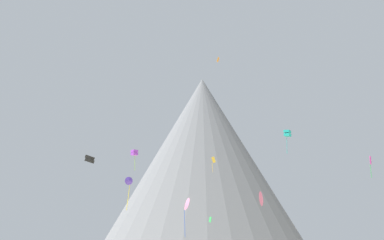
{
  "coord_description": "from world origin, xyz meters",
  "views": [
    {
      "loc": [
        4.35,
        -34.12,
        2.88
      ],
      "look_at": [
        -3.49,
        34.21,
        23.6
      ],
      "focal_mm": 37.83,
      "sensor_mm": 36.0,
      "label": 1
    }
  ],
  "objects_px": {
    "kite_green_low": "(210,220)",
    "kite_black_mid": "(90,159)",
    "kite_teal_high": "(287,133)",
    "kite_rainbow_low": "(260,199)",
    "kite_magenta_mid": "(371,163)",
    "kite_gold_mid": "(213,161)",
    "kite_violet_mid": "(134,153)",
    "rock_massif": "(201,170)",
    "kite_orange_high": "(218,60)",
    "kite_pink_low": "(186,204)",
    "kite_indigo_low": "(129,182)"
  },
  "relations": [
    {
      "from": "kite_indigo_low",
      "to": "kite_teal_high",
      "type": "distance_m",
      "value": 43.24
    },
    {
      "from": "rock_massif",
      "to": "kite_rainbow_low",
      "type": "distance_m",
      "value": 57.51
    },
    {
      "from": "kite_gold_mid",
      "to": "kite_violet_mid",
      "type": "distance_m",
      "value": 19.46
    },
    {
      "from": "kite_violet_mid",
      "to": "rock_massif",
      "type": "bearing_deg",
      "value": 116.99
    },
    {
      "from": "kite_teal_high",
      "to": "kite_violet_mid",
      "type": "height_order",
      "value": "kite_teal_high"
    },
    {
      "from": "kite_green_low",
      "to": "kite_teal_high",
      "type": "bearing_deg",
      "value": 123.5
    },
    {
      "from": "kite_black_mid",
      "to": "kite_rainbow_low",
      "type": "xyz_separation_m",
      "value": [
        32.93,
        -8.23,
        -9.02
      ]
    },
    {
      "from": "kite_rainbow_low",
      "to": "kite_green_low",
      "type": "relative_size",
      "value": 1.96
    },
    {
      "from": "kite_green_low",
      "to": "kite_black_mid",
      "type": "bearing_deg",
      "value": -52.8
    },
    {
      "from": "kite_pink_low",
      "to": "kite_violet_mid",
      "type": "xyz_separation_m",
      "value": [
        -13.74,
        18.69,
        12.66
      ]
    },
    {
      "from": "kite_gold_mid",
      "to": "kite_violet_mid",
      "type": "bearing_deg",
      "value": 102.23
    },
    {
      "from": "kite_green_low",
      "to": "kite_gold_mid",
      "type": "bearing_deg",
      "value": -164.05
    },
    {
      "from": "kite_black_mid",
      "to": "kite_gold_mid",
      "type": "height_order",
      "value": "kite_gold_mid"
    },
    {
      "from": "kite_black_mid",
      "to": "kite_teal_high",
      "type": "relative_size",
      "value": 0.32
    },
    {
      "from": "kite_rainbow_low",
      "to": "kite_violet_mid",
      "type": "xyz_separation_m",
      "value": [
        -25.63,
        15.03,
        11.58
      ]
    },
    {
      "from": "rock_massif",
      "to": "kite_violet_mid",
      "type": "xyz_separation_m",
      "value": [
        -10.77,
        -38.65,
        -2.74
      ]
    },
    {
      "from": "kite_gold_mid",
      "to": "kite_teal_high",
      "type": "bearing_deg",
      "value": -123.83
    },
    {
      "from": "rock_massif",
      "to": "kite_violet_mid",
      "type": "distance_m",
      "value": 40.21
    },
    {
      "from": "kite_indigo_low",
      "to": "kite_violet_mid",
      "type": "relative_size",
      "value": 1.12
    },
    {
      "from": "rock_massif",
      "to": "kite_magenta_mid",
      "type": "height_order",
      "value": "rock_massif"
    },
    {
      "from": "kite_gold_mid",
      "to": "kite_pink_low",
      "type": "bearing_deg",
      "value": 154.45
    },
    {
      "from": "kite_green_low",
      "to": "kite_orange_high",
      "type": "distance_m",
      "value": 32.71
    },
    {
      "from": "rock_massif",
      "to": "kite_pink_low",
      "type": "distance_m",
      "value": 59.44
    },
    {
      "from": "kite_violet_mid",
      "to": "kite_black_mid",
      "type": "bearing_deg",
      "value": -94.51
    },
    {
      "from": "rock_massif",
      "to": "kite_gold_mid",
      "type": "relative_size",
      "value": 18.51
    },
    {
      "from": "kite_black_mid",
      "to": "kite_teal_high",
      "type": "xyz_separation_m",
      "value": [
        40.78,
        13.17,
        7.55
      ]
    },
    {
      "from": "kite_teal_high",
      "to": "kite_gold_mid",
      "type": "bearing_deg",
      "value": -74.91
    },
    {
      "from": "rock_massif",
      "to": "kite_magenta_mid",
      "type": "bearing_deg",
      "value": -58.91
    },
    {
      "from": "kite_green_low",
      "to": "kite_teal_high",
      "type": "relative_size",
      "value": 0.23
    },
    {
      "from": "kite_green_low",
      "to": "kite_orange_high",
      "type": "height_order",
      "value": "kite_orange_high"
    },
    {
      "from": "kite_orange_high",
      "to": "kite_black_mid",
      "type": "bearing_deg",
      "value": -52.63
    },
    {
      "from": "kite_magenta_mid",
      "to": "kite_violet_mid",
      "type": "height_order",
      "value": "kite_violet_mid"
    },
    {
      "from": "kite_magenta_mid",
      "to": "kite_orange_high",
      "type": "bearing_deg",
      "value": 169.81
    },
    {
      "from": "kite_black_mid",
      "to": "kite_pink_low",
      "type": "distance_m",
      "value": 26.2
    },
    {
      "from": "kite_green_low",
      "to": "rock_massif",
      "type": "bearing_deg",
      "value": -154.05
    },
    {
      "from": "kite_magenta_mid",
      "to": "kite_teal_high",
      "type": "height_order",
      "value": "kite_teal_high"
    },
    {
      "from": "kite_rainbow_low",
      "to": "kite_violet_mid",
      "type": "height_order",
      "value": "kite_violet_mid"
    },
    {
      "from": "rock_massif",
      "to": "kite_magenta_mid",
      "type": "xyz_separation_m",
      "value": [
        32.83,
        -54.45,
        -8.85
      ]
    },
    {
      "from": "kite_pink_low",
      "to": "kite_violet_mid",
      "type": "relative_size",
      "value": 1.36
    },
    {
      "from": "kite_rainbow_low",
      "to": "kite_pink_low",
      "type": "bearing_deg",
      "value": -54.33
    },
    {
      "from": "kite_teal_high",
      "to": "kite_magenta_mid",
      "type": "bearing_deg",
      "value": 53.15
    },
    {
      "from": "kite_green_low",
      "to": "kite_violet_mid",
      "type": "xyz_separation_m",
      "value": [
        -16.12,
        -1.48,
        14.03
      ]
    },
    {
      "from": "rock_massif",
      "to": "kite_orange_high",
      "type": "height_order",
      "value": "rock_massif"
    },
    {
      "from": "kite_gold_mid",
      "to": "kite_orange_high",
      "type": "height_order",
      "value": "kite_orange_high"
    },
    {
      "from": "kite_magenta_mid",
      "to": "kite_rainbow_low",
      "type": "relative_size",
      "value": 1.44
    },
    {
      "from": "kite_black_mid",
      "to": "kite_indigo_low",
      "type": "bearing_deg",
      "value": 51.69
    },
    {
      "from": "kite_rainbow_low",
      "to": "kite_pink_low",
      "type": "distance_m",
      "value": 12.49
    },
    {
      "from": "kite_rainbow_low",
      "to": "kite_teal_high",
      "type": "height_order",
      "value": "kite_teal_high"
    },
    {
      "from": "kite_magenta_mid",
      "to": "kite_gold_mid",
      "type": "xyz_separation_m",
      "value": [
        -27.19,
        26.27,
        5.93
      ]
    },
    {
      "from": "kite_magenta_mid",
      "to": "kite_black_mid",
      "type": "bearing_deg",
      "value": 160.23
    }
  ]
}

